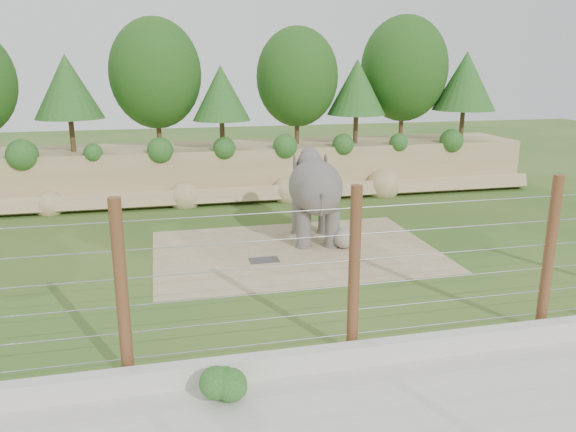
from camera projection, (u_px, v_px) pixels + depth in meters
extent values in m
plane|color=#2C5C1D|center=(303.00, 283.00, 17.28)|extent=(90.00, 90.00, 0.00)
cube|color=tan|center=(240.00, 169.00, 29.17)|extent=(30.00, 4.00, 2.50)
cube|color=tan|center=(247.00, 195.00, 27.24)|extent=(30.00, 1.37, 1.07)
cylinder|color=#3F2B19|center=(72.00, 135.00, 26.41)|extent=(0.24, 0.24, 1.58)
sphere|color=#134D16|center=(68.00, 88.00, 25.85)|extent=(3.60, 3.60, 3.60)
cylinder|color=#3F2B19|center=(159.00, 128.00, 27.71)|extent=(0.24, 0.24, 1.92)
sphere|color=#134D16|center=(155.00, 73.00, 27.03)|extent=(4.40, 4.40, 4.40)
cylinder|color=#3F2B19|center=(222.00, 134.00, 27.31)|extent=(0.24, 0.24, 1.40)
sphere|color=#134D16|center=(221.00, 95.00, 26.82)|extent=(3.20, 3.20, 3.20)
cylinder|color=#3F2B19|center=(297.00, 126.00, 29.08)|extent=(0.24, 0.24, 1.82)
sphere|color=#134D16|center=(297.00, 77.00, 28.43)|extent=(4.16, 4.16, 4.16)
cylinder|color=#3F2B19|center=(356.00, 129.00, 29.21)|extent=(0.24, 0.24, 1.50)
sphere|color=#134D16|center=(357.00, 89.00, 28.68)|extent=(3.44, 3.44, 3.44)
cylinder|color=#3F2B19|center=(401.00, 121.00, 30.74)|extent=(0.24, 0.24, 2.03)
sphere|color=#134D16|center=(404.00, 69.00, 30.02)|extent=(4.64, 4.64, 4.64)
cylinder|color=#3F2B19|center=(462.00, 125.00, 30.32)|extent=(0.24, 0.24, 1.64)
sphere|color=#134D16|center=(465.00, 83.00, 29.74)|extent=(3.76, 3.76, 3.76)
cube|color=#9C8464|center=(295.00, 251.00, 20.21)|extent=(10.00, 7.00, 0.02)
cube|color=#262628|center=(264.00, 260.00, 19.16)|extent=(1.00, 0.60, 0.03)
sphere|color=gray|center=(344.00, 238.00, 20.37)|extent=(0.76, 0.76, 0.76)
cube|color=beige|center=(359.00, 354.00, 12.51)|extent=(26.00, 0.35, 0.50)
cube|color=beige|center=(395.00, 417.00, 10.70)|extent=(26.00, 4.00, 0.01)
cylinder|color=brown|center=(122.00, 293.00, 11.43)|extent=(0.26, 0.26, 4.00)
cylinder|color=brown|center=(354.00, 273.00, 12.53)|extent=(0.26, 0.26, 4.00)
cylinder|color=brown|center=(549.00, 256.00, 13.62)|extent=(0.26, 0.26, 4.00)
cylinder|color=gray|center=(352.00, 334.00, 12.92)|extent=(20.00, 0.02, 0.02)
cylinder|color=gray|center=(353.00, 310.00, 12.76)|extent=(20.00, 0.02, 0.02)
cylinder|color=gray|center=(354.00, 285.00, 12.60)|extent=(20.00, 0.02, 0.02)
cylinder|color=gray|center=(355.00, 260.00, 12.45)|extent=(20.00, 0.02, 0.02)
cylinder|color=gray|center=(355.00, 234.00, 12.29)|extent=(20.00, 0.02, 0.02)
cylinder|color=gray|center=(356.00, 208.00, 12.13)|extent=(20.00, 0.02, 0.02)
sphere|color=#1B5017|center=(225.00, 386.00, 11.05)|extent=(0.73, 0.73, 0.73)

